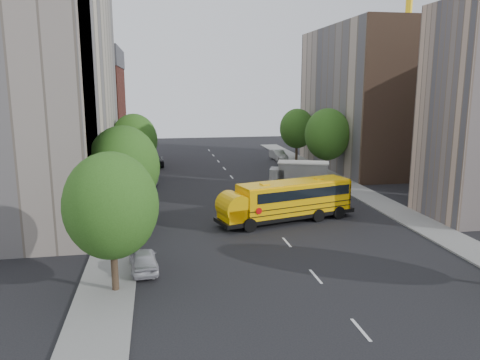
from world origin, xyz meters
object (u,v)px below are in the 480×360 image
object	(u,v)px
street_tree_1	(124,167)
parked_car_4	(307,167)
street_tree_2	(134,140)
street_tree_5	(297,129)
safari_truck	(299,174)
street_tree_4	(327,134)
parked_car_5	(278,155)
parked_car_0	(144,260)
school_bus	(286,199)
street_tree_0	(111,206)
parked_car_1	(149,180)
parked_car_2	(154,160)

from	to	relation	value
street_tree_1	parked_car_4	xyz separation A→B (m)	(20.60, 21.05, -4.17)
street_tree_1	street_tree_2	distance (m)	18.00
street_tree_5	safari_truck	bearing A→B (deg)	-106.10
street_tree_4	parked_car_5	distance (m)	14.54
street_tree_2	street_tree_4	bearing A→B (deg)	0.00
street_tree_1	parked_car_5	distance (m)	37.62
street_tree_2	parked_car_0	bearing A→B (deg)	-86.84
street_tree_2	school_bus	bearing A→B (deg)	-54.19
school_bus	parked_car_5	size ratio (longest dim) A/B	2.64
street_tree_2	safari_truck	distance (m)	18.12
street_tree_5	safari_truck	size ratio (longest dim) A/B	1.08
school_bus	street_tree_5	bearing A→B (deg)	55.81
street_tree_4	parked_car_5	size ratio (longest dim) A/B	1.81
street_tree_0	parked_car_0	bearing A→B (deg)	62.15
street_tree_2	street_tree_4	world-z (taller)	street_tree_4
safari_truck	street_tree_1	bearing A→B (deg)	-123.25
street_tree_1	safari_truck	distance (m)	21.66
street_tree_4	school_bus	size ratio (longest dim) A/B	0.69
street_tree_0	school_bus	world-z (taller)	street_tree_0
parked_car_1	street_tree_5	bearing A→B (deg)	-140.29
street_tree_2	parked_car_4	size ratio (longest dim) A/B	1.67
street_tree_4	parked_car_5	xyz separation A→B (m)	(-2.20, 13.70, -4.34)
street_tree_1	parked_car_0	size ratio (longest dim) A/B	2.05
street_tree_4	school_bus	world-z (taller)	street_tree_4
parked_car_0	parked_car_2	bearing A→B (deg)	-96.26
safari_truck	parked_car_1	distance (m)	15.96
street_tree_2	parked_car_1	xyz separation A→B (m)	(1.46, -1.85, -4.08)
street_tree_1	school_bus	distance (m)	12.70
street_tree_1	school_bus	world-z (taller)	street_tree_1
street_tree_2	safari_truck	xyz separation A→B (m)	(17.06, -5.12, -3.34)
safari_truck	parked_car_4	bearing A→B (deg)	86.27
street_tree_4	street_tree_2	bearing A→B (deg)	180.00
parked_car_2	street_tree_5	bearing A→B (deg)	179.01
street_tree_4	parked_car_4	world-z (taller)	street_tree_4
street_tree_4	parked_car_4	size ratio (longest dim) A/B	1.76
parked_car_0	parked_car_2	xyz separation A→B (m)	(0.54, 37.15, 0.10)
street_tree_5	parked_car_2	world-z (taller)	street_tree_5
street_tree_1	parked_car_2	distance (m)	30.15
parked_car_2	parked_car_4	world-z (taller)	parked_car_4
street_tree_4	parked_car_1	distance (m)	21.08
safari_truck	parked_car_1	world-z (taller)	safari_truck
street_tree_1	parked_car_0	bearing A→B (deg)	-79.22
street_tree_5	parked_car_1	distance (m)	25.09
street_tree_1	street_tree_5	distance (m)	37.20
street_tree_5	parked_car_4	world-z (taller)	street_tree_5
street_tree_5	safari_truck	distance (m)	18.11
parked_car_1	parked_car_4	bearing A→B (deg)	-159.91
safari_truck	street_tree_2	bearing A→B (deg)	-177.01
street_tree_1	parked_car_0	distance (m)	8.63
street_tree_2	parked_car_4	bearing A→B (deg)	8.43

